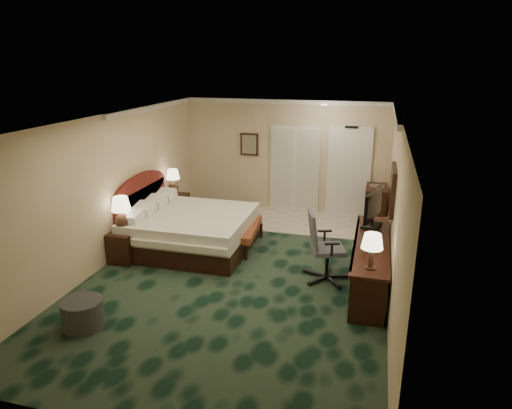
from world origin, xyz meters
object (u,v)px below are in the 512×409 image
(desk, at_px, (370,263))
(tv, at_px, (373,209))
(nightstand_far, at_px, (175,209))
(bed_bench, at_px, (245,236))
(bed, at_px, (192,231))
(lamp_far, at_px, (173,182))
(lamp_near, at_px, (122,215))
(desk_chair, at_px, (328,246))
(minibar, at_px, (375,205))
(ottoman, at_px, (83,314))
(nightstand_near, at_px, (124,246))

(desk, xyz_separation_m, tv, (-0.03, 0.72, 0.72))
(nightstand_far, height_order, bed_bench, nightstand_far)
(bed, bearing_deg, lamp_far, 126.54)
(lamp_near, distance_m, desk_chair, 3.75)
(nightstand_far, relative_size, bed_bench, 0.48)
(bed, height_order, minibar, minibar)
(lamp_far, xyz_separation_m, ottoman, (0.60, -4.37, -0.74))
(nightstand_far, height_order, lamp_near, lamp_near)
(lamp_near, height_order, lamp_far, lamp_near)
(lamp_far, xyz_separation_m, desk_chair, (3.75, -2.00, -0.34))
(lamp_far, bearing_deg, bed_bench, -27.45)
(lamp_near, xyz_separation_m, minibar, (4.46, 3.29, -0.47))
(nightstand_near, height_order, lamp_far, lamp_far)
(tv, distance_m, desk_chair, 1.10)
(lamp_near, height_order, tv, tv)
(bed_bench, distance_m, ottoman, 3.62)
(minibar, bearing_deg, tv, -91.21)
(tv, bearing_deg, desk_chair, -119.25)
(lamp_far, bearing_deg, lamp_near, -89.56)
(desk, distance_m, minibar, 3.07)
(ottoman, xyz_separation_m, desk, (3.85, 2.35, 0.18))
(nightstand_far, relative_size, lamp_far, 1.11)
(nightstand_near, relative_size, nightstand_far, 0.88)
(nightstand_near, distance_m, bed_bench, 2.33)
(bed, xyz_separation_m, desk, (3.46, -0.68, 0.02))
(lamp_far, distance_m, tv, 4.62)
(nightstand_far, distance_m, lamp_near, 2.26)
(nightstand_near, bearing_deg, desk_chair, 3.55)
(bed, distance_m, ottoman, 3.06)
(nightstand_far, bearing_deg, bed_bench, -26.65)
(nightstand_near, bearing_deg, tv, 11.96)
(nightstand_far, xyz_separation_m, ottoman, (0.57, -4.32, -0.12))
(nightstand_far, xyz_separation_m, minibar, (4.44, 1.10, 0.11))
(nightstand_near, distance_m, desk_chair, 3.76)
(nightstand_near, relative_size, desk_chair, 0.47)
(bed, height_order, bed_bench, bed)
(lamp_near, bearing_deg, tv, 12.03)
(ottoman, height_order, minibar, minibar)
(ottoman, bearing_deg, tv, 38.80)
(nightstand_near, relative_size, tv, 0.66)
(ottoman, relative_size, desk_chair, 0.47)
(ottoman, relative_size, desk, 0.22)
(tv, bearing_deg, bed, -164.49)
(bed_bench, bearing_deg, ottoman, -118.26)
(bed, relative_size, lamp_near, 3.35)
(bed, relative_size, bed_bench, 1.67)
(bed_bench, bearing_deg, lamp_near, -154.35)
(nightstand_near, distance_m, tv, 4.59)
(nightstand_near, bearing_deg, nightstand_far, 89.18)
(lamp_near, relative_size, desk_chair, 0.56)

